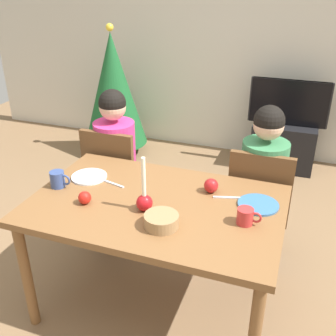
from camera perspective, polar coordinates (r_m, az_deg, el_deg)
ground_plane at (r=2.69m, az=-1.52°, el=-18.71°), size 7.68×7.68×0.00m
back_wall at (r=4.45m, az=11.05°, el=18.27°), size 6.40×0.10×2.60m
dining_table at (r=2.26m, az=-1.72°, el=-6.75°), size 1.40×0.90×0.75m
chair_left at (r=3.03m, az=-7.61°, el=-1.18°), size 0.40×0.40×0.90m
chair_right at (r=2.75m, az=12.93°, el=-4.69°), size 0.40×0.40×0.90m
person_left_child at (r=3.03m, az=-7.40°, el=0.06°), size 0.30×0.30×1.17m
person_right_child at (r=2.75m, az=13.14°, el=-3.33°), size 0.30×0.30×1.17m
tv_stand at (r=4.39m, az=16.16°, el=3.13°), size 0.64×0.40×0.48m
tv at (r=4.23m, az=16.96°, el=8.97°), size 0.79×0.05×0.46m
christmas_tree at (r=4.42m, az=-7.83°, el=11.06°), size 0.70×0.70×1.43m
candle_centerpiece at (r=2.12m, az=-3.42°, el=-4.54°), size 0.09×0.09×0.31m
plate_left at (r=2.52m, az=-11.23°, el=-1.22°), size 0.22×0.22×0.01m
plate_right at (r=2.24m, az=12.81°, el=-5.13°), size 0.22×0.22×0.01m
mug_left at (r=2.44m, az=-15.50°, el=-1.57°), size 0.13×0.09×0.10m
mug_right at (r=2.06m, az=11.09°, el=-6.82°), size 0.13×0.08×0.09m
fork_left at (r=2.42m, az=-8.03°, el=-2.18°), size 0.18×0.06×0.01m
fork_right at (r=2.28m, az=8.75°, el=-4.21°), size 0.18×0.06×0.01m
bowl_walnuts at (r=2.01m, az=-0.96°, el=-7.56°), size 0.18×0.18×0.07m
apple_near_candle at (r=2.24m, az=-11.85°, el=-4.19°), size 0.07×0.07×0.07m
apple_by_left_plate at (r=2.31m, az=6.20°, el=-2.53°), size 0.08×0.08×0.08m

